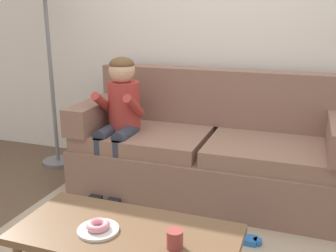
{
  "coord_description": "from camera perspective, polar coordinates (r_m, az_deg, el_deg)",
  "views": [
    {
      "loc": [
        0.73,
        -2.12,
        1.45
      ],
      "look_at": [
        -0.18,
        0.45,
        0.65
      ],
      "focal_mm": 42.14,
      "sensor_mm": 36.0,
      "label": 1
    }
  ],
  "objects": [
    {
      "name": "coffee_table",
      "position": [
        2.08,
        -6.05,
        -15.77
      ],
      "size": [
        1.14,
        0.54,
        0.38
      ],
      "color": "brown",
      "rests_on": "ground"
    },
    {
      "name": "couch",
      "position": [
        3.25,
        6.09,
        -3.59
      ],
      "size": [
        2.14,
        0.9,
        0.98
      ],
      "color": "#846051",
      "rests_on": "ground"
    },
    {
      "name": "mug",
      "position": [
        1.91,
        0.98,
        -16.04
      ],
      "size": [
        0.08,
        0.08,
        0.09
      ],
      "primitive_type": "cylinder",
      "color": "#993D38",
      "rests_on": "coffee_table"
    },
    {
      "name": "ground",
      "position": [
        2.67,
        0.47,
        -16.53
      ],
      "size": [
        10.0,
        10.0,
        0.0
      ],
      "primitive_type": "plane",
      "color": "brown"
    },
    {
      "name": "donut",
      "position": [
        2.07,
        -10.09,
        -13.97
      ],
      "size": [
        0.17,
        0.17,
        0.04
      ],
      "primitive_type": "torus",
      "rotation": [
        0.0,
        0.0,
        2.56
      ],
      "color": "pink",
      "rests_on": "plate"
    },
    {
      "name": "wall_back",
      "position": [
        3.6,
        8.13,
        15.36
      ],
      "size": [
        8.0,
        0.1,
        2.8
      ],
      "primitive_type": "cube",
      "color": "silver",
      "rests_on": "ground"
    },
    {
      "name": "toy_controller",
      "position": [
        2.69,
        10.96,
        -15.91
      ],
      "size": [
        0.23,
        0.09,
        0.05
      ],
      "rotation": [
        0.0,
        0.0,
        -0.21
      ],
      "color": "blue",
      "rests_on": "ground"
    },
    {
      "name": "person_child",
      "position": [
        3.19,
        -6.96,
        2.07
      ],
      "size": [
        0.34,
        0.58,
        1.1
      ],
      "color": "#AD3833",
      "rests_on": "ground"
    },
    {
      "name": "plate",
      "position": [
        2.08,
        -10.05,
        -14.57
      ],
      "size": [
        0.21,
        0.21,
        0.01
      ],
      "primitive_type": "cylinder",
      "color": "white",
      "rests_on": "coffee_table"
    }
  ]
}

